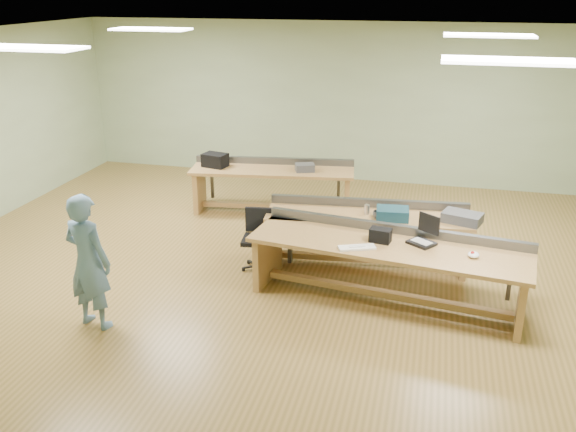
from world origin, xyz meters
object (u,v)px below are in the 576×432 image
object	(u,v)px
laptop_base	(421,243)
parts_bin_grey	(462,218)
workbench_front	(387,258)
parts_bin_teal	(392,214)
workbench_mid	(368,227)
workbench_back	(273,180)
person	(88,262)
task_chair	(258,247)
camera_bag	(380,235)
mug	(378,215)
drinks_can	(367,209)

from	to	relation	value
laptop_base	parts_bin_grey	world-z (taller)	parts_bin_grey
workbench_front	parts_bin_teal	size ratio (longest dim) A/B	8.15
workbench_mid	workbench_back	xyz separation A→B (m)	(-1.80, 1.74, -0.00)
workbench_back	parts_bin_teal	world-z (taller)	parts_bin_teal
workbench_mid	laptop_base	xyz separation A→B (m)	(0.73, -0.87, 0.21)
person	laptop_base	size ratio (longest dim) A/B	5.33
workbench_front	task_chair	bearing A→B (deg)	172.22
workbench_back	laptop_base	size ratio (longest dim) A/B	9.42
laptop_base	task_chair	size ratio (longest dim) A/B	0.36
laptop_base	workbench_back	bearing A→B (deg)	169.99
task_chair	parts_bin_grey	bearing A→B (deg)	1.72
laptop_base	camera_bag	distance (m)	0.49
parts_bin_teal	camera_bag	bearing A→B (deg)	-95.48
camera_bag	workbench_back	bearing A→B (deg)	137.05
workbench_front	workbench_back	bearing A→B (deg)	136.72
person	parts_bin_grey	world-z (taller)	person
parts_bin_teal	parts_bin_grey	size ratio (longest dim) A/B	0.86
workbench_front	parts_bin_grey	world-z (taller)	parts_bin_grey
task_chair	camera_bag	bearing A→B (deg)	-23.10
camera_bag	parts_bin_teal	bearing A→B (deg)	93.85
workbench_back	mug	world-z (taller)	workbench_back
workbench_front	workbench_back	size ratio (longest dim) A/B	1.22
camera_bag	person	bearing A→B (deg)	-145.99
workbench_front	laptop_base	world-z (taller)	workbench_front
workbench_back	workbench_front	bearing A→B (deg)	-59.08
workbench_front	task_chair	world-z (taller)	workbench_front
person	camera_bag	bearing A→B (deg)	-142.73
parts_bin_grey	drinks_can	bearing A→B (deg)	179.59
person	parts_bin_grey	size ratio (longest dim) A/B	3.26
workbench_back	laptop_base	world-z (taller)	workbench_back
person	parts_bin_teal	world-z (taller)	person
parts_bin_teal	task_chair	bearing A→B (deg)	-169.33
camera_bag	task_chair	size ratio (longest dim) A/B	0.30
workbench_back	drinks_can	distance (m)	2.52
parts_bin_teal	workbench_front	bearing A→B (deg)	-88.26
workbench_mid	drinks_can	bearing A→B (deg)	-142.88
mug	parts_bin_teal	bearing A→B (deg)	10.58
task_chair	parts_bin_teal	world-z (taller)	parts_bin_teal
task_chair	mug	bearing A→B (deg)	3.35
workbench_back	mug	size ratio (longest dim) A/B	20.87
laptop_base	mug	world-z (taller)	mug
workbench_back	task_chair	size ratio (longest dim) A/B	3.39
workbench_mid	workbench_back	bearing A→B (deg)	130.25
workbench_back	camera_bag	xyz separation A→B (m)	(2.05, -2.66, 0.28)
parts_bin_teal	parts_bin_grey	world-z (taller)	parts_bin_teal
workbench_back	laptop_base	distance (m)	3.65
workbench_mid	parts_bin_teal	size ratio (longest dim) A/B	6.68
laptop_base	workbench_mid	bearing A→B (deg)	165.82
workbench_mid	laptop_base	size ratio (longest dim) A/B	9.40
drinks_can	person	bearing A→B (deg)	-140.36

